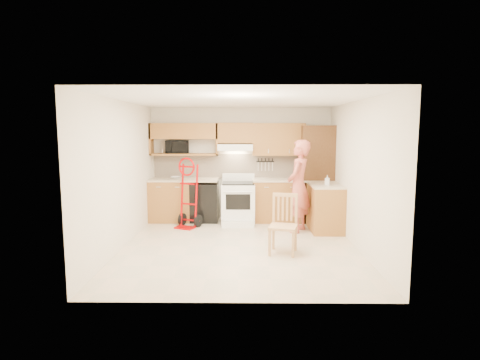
{
  "coord_description": "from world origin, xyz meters",
  "views": [
    {
      "loc": [
        0.08,
        -6.66,
        2.02
      ],
      "look_at": [
        0.0,
        0.5,
        1.1
      ],
      "focal_mm": 29.63,
      "sensor_mm": 36.0,
      "label": 1
    }
  ],
  "objects_px": {
    "person": "(299,186)",
    "microwave": "(177,147)",
    "range": "(238,199)",
    "dining_chair": "(283,224)",
    "hand_truck": "(187,196)"
  },
  "relations": [
    {
      "from": "person",
      "to": "dining_chair",
      "type": "relative_size",
      "value": 1.88
    },
    {
      "from": "range",
      "to": "dining_chair",
      "type": "height_order",
      "value": "range"
    },
    {
      "from": "person",
      "to": "hand_truck",
      "type": "distance_m",
      "value": 2.28
    },
    {
      "from": "microwave",
      "to": "person",
      "type": "height_order",
      "value": "person"
    },
    {
      "from": "person",
      "to": "hand_truck",
      "type": "xyz_separation_m",
      "value": [
        -2.25,
        0.3,
        -0.26
      ]
    },
    {
      "from": "dining_chair",
      "to": "microwave",
      "type": "bearing_deg",
      "value": 144.31
    },
    {
      "from": "microwave",
      "to": "person",
      "type": "relative_size",
      "value": 0.28
    },
    {
      "from": "microwave",
      "to": "hand_truck",
      "type": "height_order",
      "value": "microwave"
    },
    {
      "from": "person",
      "to": "dining_chair",
      "type": "bearing_deg",
      "value": 6.02
    },
    {
      "from": "microwave",
      "to": "dining_chair",
      "type": "height_order",
      "value": "microwave"
    },
    {
      "from": "microwave",
      "to": "range",
      "type": "xyz_separation_m",
      "value": [
        1.35,
        -0.38,
        -1.11
      ]
    },
    {
      "from": "range",
      "to": "person",
      "type": "relative_size",
      "value": 0.58
    },
    {
      "from": "person",
      "to": "microwave",
      "type": "bearing_deg",
      "value": -88.96
    },
    {
      "from": "person",
      "to": "hand_truck",
      "type": "relative_size",
      "value": 1.39
    },
    {
      "from": "hand_truck",
      "to": "person",
      "type": "bearing_deg",
      "value": 15.7
    }
  ]
}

